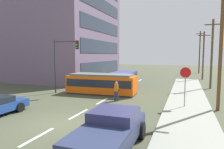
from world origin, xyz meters
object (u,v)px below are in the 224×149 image
object	(u,v)px
pickup_truck_parked	(110,130)
utility_pole_near	(221,46)
city_bus	(124,78)
utility_pole_far	(203,55)
stop_sign	(185,79)
utility_pole_mid	(212,53)
parked_sedan_mid	(83,81)
streetcar_tram	(102,83)
traffic_light_mast	(64,56)
pedestrian_crossing	(116,90)
parked_sedan_far	(102,76)
utility_pole_distant	(200,51)

from	to	relation	value
pickup_truck_parked	utility_pole_near	distance (m)	10.27
city_bus	utility_pole_far	size ratio (longest dim) A/B	0.70
stop_sign	utility_pole_mid	size ratio (longest dim) A/B	0.36
stop_sign	utility_pole_far	world-z (taller)	utility_pole_far
utility_pole_far	parked_sedan_mid	bearing A→B (deg)	-139.75
streetcar_tram	pickup_truck_parked	size ratio (longest dim) A/B	1.39
pickup_truck_parked	traffic_light_mast	size ratio (longest dim) A/B	0.93
parked_sedan_mid	utility_pole_mid	xyz separation A→B (m)	(14.89, 3.27, 3.53)
city_bus	pickup_truck_parked	xyz separation A→B (m)	(4.48, -16.89, -0.21)
utility_pole_mid	utility_pole_far	world-z (taller)	utility_pole_mid
pickup_truck_parked	utility_pole_far	bearing A→B (deg)	78.90
pedestrian_crossing	utility_pole_near	xyz separation A→B (m)	(7.68, -0.37, 3.58)
streetcar_tram	utility_pole_near	bearing A→B (deg)	-16.51
traffic_light_mast	utility_pole_mid	size ratio (longest dim) A/B	0.68
utility_pole_near	city_bus	bearing A→B (deg)	137.46
utility_pole_near	pedestrian_crossing	bearing A→B (deg)	177.27
utility_pole_near	utility_pole_far	distance (m)	19.40
pedestrian_crossing	parked_sedan_far	xyz separation A→B (m)	(-6.54, 12.29, -0.32)
streetcar_tram	pedestrian_crossing	world-z (taller)	streetcar_tram
traffic_light_mast	utility_pole_near	distance (m)	13.82
utility_pole_mid	utility_pole_far	distance (m)	9.16
parked_sedan_mid	stop_sign	xyz separation A→B (m)	(12.12, -7.12, 1.57)
streetcar_tram	utility_pole_near	xyz separation A→B (m)	(10.12, -3.00, 3.48)
pickup_truck_parked	utility_pole_mid	xyz separation A→B (m)	(5.62, 18.35, 3.35)
utility_pole_near	utility_pole_mid	size ratio (longest dim) A/B	1.09
pickup_truck_parked	pedestrian_crossing	bearing A→B (deg)	107.10
pedestrian_crossing	utility_pole_near	distance (m)	8.48
pedestrian_crossing	utility_pole_mid	size ratio (longest dim) A/B	0.21
parked_sedan_mid	traffic_light_mast	xyz separation A→B (m)	(0.65, -5.25, 3.15)
pedestrian_crossing	utility_pole_near	world-z (taller)	utility_pole_near
city_bus	parked_sedan_mid	distance (m)	5.14
city_bus	stop_sign	distance (m)	11.61
utility_pole_near	utility_pole_mid	distance (m)	10.25
streetcar_tram	pedestrian_crossing	size ratio (longest dim) A/B	4.16
pedestrian_crossing	traffic_light_mast	size ratio (longest dim) A/B	0.31
utility_pole_near	utility_pole_distant	xyz separation A→B (m)	(0.44, 31.25, 0.10)
streetcar_tram	pickup_truck_parked	world-z (taller)	streetcar_tram
streetcar_tram	traffic_light_mast	xyz separation A→B (m)	(-3.57, -1.28, 2.73)
stop_sign	utility_pole_far	distance (m)	19.79
pickup_truck_parked	parked_sedan_far	xyz separation A→B (m)	(-9.16, 20.78, -0.17)
parked_sedan_mid	utility_pole_far	world-z (taller)	utility_pole_far
traffic_light_mast	utility_pole_near	bearing A→B (deg)	-7.14
pedestrian_crossing	utility_pole_mid	distance (m)	13.24
stop_sign	utility_pole_distant	bearing A→B (deg)	85.16
city_bus	pickup_truck_parked	distance (m)	17.47
streetcar_tram	utility_pole_far	xyz separation A→B (m)	(10.45, 16.39, 2.91)
stop_sign	utility_pole_near	distance (m)	3.22
parked_sedan_far	stop_sign	world-z (taller)	stop_sign
traffic_light_mast	utility_pole_distant	xyz separation A→B (m)	(14.13, 29.54, 0.86)
pickup_truck_parked	utility_pole_distant	world-z (taller)	utility_pole_distant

